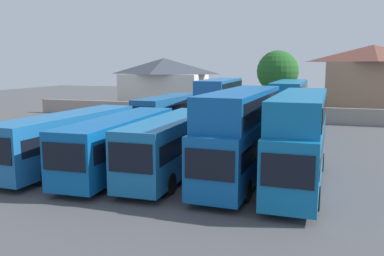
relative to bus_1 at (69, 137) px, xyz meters
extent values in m
plane|color=#4C4C4F|center=(7.09, 18.17, -1.94)|extent=(140.00, 140.00, 0.00)
cube|color=gray|center=(7.09, 24.77, -1.04)|extent=(56.00, 0.50, 1.80)
cube|color=#1B64A4|center=(0.00, 0.01, -0.07)|extent=(3.09, 11.96, 3.03)
cube|color=black|center=(0.00, 0.01, 0.30)|extent=(3.09, 11.01, 0.96)
cylinder|color=black|center=(0.98, -3.71, -1.39)|extent=(0.35, 1.11, 1.10)
cylinder|color=black|center=(-1.34, -3.60, -1.39)|extent=(0.35, 1.11, 1.10)
cylinder|color=black|center=(1.34, 3.62, -1.39)|extent=(0.35, 1.11, 1.10)
cylinder|color=black|center=(-0.98, 3.74, -1.39)|extent=(0.35, 1.11, 1.10)
cube|color=#0B569F|center=(3.60, -0.03, -0.10)|extent=(2.84, 11.85, 2.96)
cube|color=black|center=(3.76, -5.94, 0.25)|extent=(2.22, 0.14, 1.33)
cube|color=black|center=(3.60, -0.03, 0.25)|extent=(2.85, 10.91, 0.93)
cylinder|color=black|center=(4.85, -3.65, -1.39)|extent=(0.33, 1.11, 1.10)
cylinder|color=black|center=(2.53, -3.71, -1.39)|extent=(0.33, 1.11, 1.10)
cylinder|color=black|center=(4.66, 3.65, -1.39)|extent=(0.33, 1.11, 1.10)
cylinder|color=black|center=(2.34, 3.59, -1.39)|extent=(0.33, 1.11, 1.10)
cube|color=#1865A0|center=(6.86, 0.05, -0.06)|extent=(2.52, 10.87, 3.05)
cube|color=black|center=(6.89, -5.40, 0.31)|extent=(2.17, 0.09, 1.37)
cube|color=black|center=(6.86, 0.05, 0.31)|extent=(2.56, 10.00, 0.96)
cylinder|color=black|center=(8.01, -3.31, -1.39)|extent=(0.31, 1.10, 1.10)
cylinder|color=black|center=(5.75, -3.33, -1.39)|extent=(0.31, 1.10, 1.10)
cylinder|color=black|center=(7.97, 3.42, -1.39)|extent=(0.31, 1.10, 1.10)
cylinder|color=black|center=(5.71, 3.41, -1.39)|extent=(0.31, 1.10, 1.10)
cube|color=#0E549D|center=(10.81, 0.42, -0.09)|extent=(2.94, 11.66, 2.98)
cube|color=black|center=(10.60, -5.38, 0.27)|extent=(2.21, 0.16, 1.34)
cube|color=black|center=(10.81, 0.42, 0.27)|extent=(2.95, 10.74, 0.94)
cube|color=#0E549D|center=(10.82, 0.71, 2.24)|extent=(2.87, 11.08, 1.68)
cube|color=black|center=(10.82, 0.71, 2.24)|extent=(2.94, 10.51, 1.17)
cylinder|color=black|center=(11.83, -3.21, -1.39)|extent=(0.34, 1.11, 1.10)
cylinder|color=black|center=(9.52, -3.12, -1.39)|extent=(0.34, 1.11, 1.10)
cylinder|color=black|center=(12.10, 3.97, -1.39)|extent=(0.34, 1.11, 1.10)
cylinder|color=black|center=(9.79, 4.05, -1.39)|extent=(0.34, 1.11, 1.10)
cube|color=#0E649E|center=(13.98, 0.21, -0.06)|extent=(2.64, 11.65, 3.05)
cube|color=black|center=(13.86, -5.61, 0.31)|extent=(2.11, 0.12, 1.37)
cube|color=black|center=(13.98, 0.21, 0.31)|extent=(2.66, 10.73, 0.96)
cube|color=#0E649E|center=(13.99, 0.50, 2.23)|extent=(2.58, 11.07, 1.52)
cube|color=black|center=(13.99, 0.50, 2.23)|extent=(2.66, 10.49, 1.06)
cylinder|color=black|center=(15.01, -3.41, -1.39)|extent=(0.32, 1.11, 1.10)
cylinder|color=black|center=(12.81, -3.36, -1.39)|extent=(0.32, 1.11, 1.10)
cylinder|color=black|center=(15.16, 3.79, -1.39)|extent=(0.32, 1.11, 1.10)
cylinder|color=black|center=(12.95, 3.83, -1.39)|extent=(0.32, 1.11, 1.10)
cube|color=#195994|center=(1.02, 14.47, -0.03)|extent=(2.93, 10.57, 3.10)
cube|color=black|center=(0.79, 9.22, 0.34)|extent=(2.19, 0.17, 1.40)
cube|color=black|center=(1.02, 14.47, 0.34)|extent=(2.93, 9.73, 0.98)
cylinder|color=black|center=(2.02, 11.18, -1.39)|extent=(0.35, 1.11, 1.10)
cylinder|color=black|center=(-0.27, 11.28, -1.39)|extent=(0.35, 1.11, 1.10)
cylinder|color=black|center=(2.30, 17.67, -1.39)|extent=(0.35, 1.11, 1.10)
cylinder|color=black|center=(0.01, 17.77, -1.39)|extent=(0.35, 1.11, 1.10)
cube|color=#1E5EA3|center=(6.04, 14.72, 0.01)|extent=(2.63, 10.14, 3.18)
cube|color=black|center=(6.14, 9.65, 0.39)|extent=(2.14, 0.12, 1.43)
cube|color=black|center=(6.04, 14.72, 0.39)|extent=(2.66, 9.33, 1.00)
cube|color=#1E5EA3|center=(6.03, 14.97, 2.37)|extent=(2.58, 9.64, 1.56)
cube|color=black|center=(6.03, 14.97, 2.37)|extent=(2.65, 9.13, 1.09)
cylinder|color=black|center=(7.22, 11.61, -1.39)|extent=(0.32, 1.11, 1.10)
cylinder|color=black|center=(4.98, 11.57, -1.39)|extent=(0.32, 1.11, 1.10)
cylinder|color=black|center=(7.10, 17.87, -1.39)|extent=(0.32, 1.11, 1.10)
cylinder|color=black|center=(4.86, 17.83, -1.39)|extent=(0.32, 1.11, 1.10)
cube|color=#0F62A8|center=(9.08, 14.73, -0.01)|extent=(2.78, 11.32, 3.14)
cube|color=black|center=(9.25, 9.09, 0.36)|extent=(2.14, 0.15, 1.41)
cube|color=black|center=(9.08, 14.73, 0.36)|extent=(2.79, 10.42, 0.99)
cylinder|color=black|center=(10.30, 11.28, -1.39)|extent=(0.33, 1.11, 1.10)
cylinder|color=black|center=(8.07, 11.21, -1.39)|extent=(0.33, 1.11, 1.10)
cylinder|color=black|center=(10.09, 18.25, -1.39)|extent=(0.33, 1.11, 1.10)
cylinder|color=black|center=(7.85, 18.19, -1.39)|extent=(0.33, 1.11, 1.10)
cube|color=#116496|center=(12.27, 15.03, -0.02)|extent=(2.62, 11.18, 3.13)
cube|color=black|center=(12.18, 9.44, 0.36)|extent=(2.16, 0.11, 1.41)
cube|color=black|center=(12.27, 15.03, 0.36)|extent=(2.65, 10.29, 0.99)
cube|color=#116496|center=(12.27, 15.31, 2.30)|extent=(2.56, 10.62, 1.49)
cube|color=black|center=(12.27, 15.31, 2.30)|extent=(2.65, 10.06, 1.04)
cylinder|color=black|center=(13.35, 11.56, -1.39)|extent=(0.32, 1.10, 1.10)
cylinder|color=black|center=(11.09, 11.60, -1.39)|extent=(0.32, 1.10, 1.10)
cylinder|color=black|center=(13.45, 18.47, -1.39)|extent=(0.32, 1.10, 1.10)
cylinder|color=black|center=(11.19, 18.50, -1.39)|extent=(0.32, 1.10, 1.10)
cube|color=silver|center=(-6.10, 31.68, 0.63)|extent=(10.97, 6.99, 5.14)
pyramid|color=#3D424C|center=(-6.10, 31.68, 4.28)|extent=(11.52, 7.34, 2.17)
cube|color=#9E7A60|center=(20.57, 32.01, 1.44)|extent=(10.58, 7.56, 6.76)
pyramid|color=brown|center=(20.57, 32.01, 5.82)|extent=(11.11, 7.94, 2.01)
cylinder|color=brown|center=(9.91, 27.27, 0.03)|extent=(0.43, 0.43, 3.94)
sphere|color=#235B23|center=(9.91, 27.27, 3.70)|extent=(4.85, 4.85, 4.85)
camera|label=1|loc=(15.05, -21.78, 4.50)|focal=38.34mm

